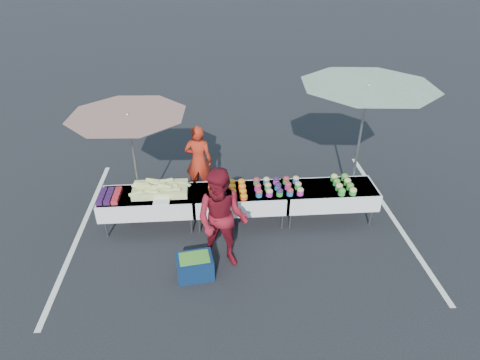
{
  "coord_description": "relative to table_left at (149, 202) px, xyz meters",
  "views": [
    {
      "loc": [
        -0.48,
        -6.61,
        5.01
      ],
      "look_at": [
        0.0,
        0.0,
        1.0
      ],
      "focal_mm": 30.0,
      "sensor_mm": 36.0,
      "label": 1
    }
  ],
  "objects": [
    {
      "name": "ground",
      "position": [
        1.8,
        0.0,
        -0.58
      ],
      "size": [
        80.0,
        80.0,
        0.0
      ],
      "primitive_type": "plane",
      "color": "black"
    },
    {
      "name": "stripe_left",
      "position": [
        -1.4,
        0.0,
        -0.58
      ],
      "size": [
        0.1,
        5.0,
        0.0
      ],
      "primitive_type": "cube",
      "color": "silver",
      "rests_on": "ground"
    },
    {
      "name": "stripe_right",
      "position": [
        5.0,
        0.0,
        -0.58
      ],
      "size": [
        0.1,
        5.0,
        0.0
      ],
      "primitive_type": "cube",
      "color": "silver",
      "rests_on": "ground"
    },
    {
      "name": "table_left",
      "position": [
        0.0,
        0.0,
        0.0
      ],
      "size": [
        1.86,
        0.81,
        0.75
      ],
      "color": "white",
      "rests_on": "ground"
    },
    {
      "name": "table_center",
      "position": [
        1.8,
        0.0,
        0.0
      ],
      "size": [
        1.86,
        0.81,
        0.75
      ],
      "color": "white",
      "rests_on": "ground"
    },
    {
      "name": "table_right",
      "position": [
        3.6,
        0.0,
        0.0
      ],
      "size": [
        1.86,
        0.81,
        0.75
      ],
      "color": "white",
      "rests_on": "ground"
    },
    {
      "name": "berry_punnets",
      "position": [
        -0.71,
        -0.06,
        0.21
      ],
      "size": [
        0.4,
        0.54,
        0.08
      ],
      "color": "black",
      "rests_on": "table_left"
    },
    {
      "name": "corn_pile",
      "position": [
        0.24,
        0.04,
        0.25
      ],
      "size": [
        1.16,
        0.57,
        0.26
      ],
      "color": "#CFD16B",
      "rests_on": "table_left"
    },
    {
      "name": "plastic_bags",
      "position": [
        0.3,
        -0.3,
        0.19
      ],
      "size": [
        0.3,
        0.25,
        0.05
      ],
      "primitive_type": "cube",
      "color": "white",
      "rests_on": "table_left"
    },
    {
      "name": "carrot_bowls",
      "position": [
        1.55,
        -0.01,
        0.22
      ],
      "size": [
        0.75,
        0.69,
        0.11
      ],
      "color": "#F7471B",
      "rests_on": "table_center"
    },
    {
      "name": "potato_cups",
      "position": [
        2.55,
        0.0,
        0.25
      ],
      "size": [
        0.94,
        0.58,
        0.16
      ],
      "color": "#205E98",
      "rests_on": "table_right"
    },
    {
      "name": "bean_baskets",
      "position": [
        3.86,
        -0.01,
        0.24
      ],
      "size": [
        0.36,
        0.68,
        0.15
      ],
      "color": "green",
      "rests_on": "table_right"
    },
    {
      "name": "vendor",
      "position": [
        0.98,
        1.15,
        0.25
      ],
      "size": [
        0.67,
        0.5,
        1.66
      ],
      "primitive_type": "imported",
      "rotation": [
        0.0,
        0.0,
        2.96
      ],
      "color": "#A72513",
      "rests_on": "ground"
    },
    {
      "name": "customer",
      "position": [
        1.41,
        -1.18,
        0.36
      ],
      "size": [
        1.09,
        0.96,
        1.89
      ],
      "primitive_type": "imported",
      "rotation": [
        0.0,
        0.0,
        -0.3
      ],
      "color": "maroon",
      "rests_on": "ground"
    },
    {
      "name": "umbrella_left",
      "position": [
        -0.24,
        0.4,
        1.48
      ],
      "size": [
        2.83,
        2.83,
        2.27
      ],
      "rotation": [
        0.0,
        0.0,
        0.34
      ],
      "color": "black",
      "rests_on": "ground"
    },
    {
      "name": "umbrella_right",
      "position": [
        4.26,
        0.53,
        1.85
      ],
      "size": [
        3.29,
        3.29,
        2.68
      ],
      "rotation": [
        0.0,
        0.0,
        0.3
      ],
      "color": "black",
      "rests_on": "ground"
    },
    {
      "name": "storage_bin",
      "position": [
        0.92,
        -1.47,
        -0.38
      ],
      "size": [
        0.67,
        0.53,
        0.4
      ],
      "rotation": [
        0.0,
        0.0,
        0.14
      ],
      "color": "#0D2244",
      "rests_on": "ground"
    }
  ]
}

